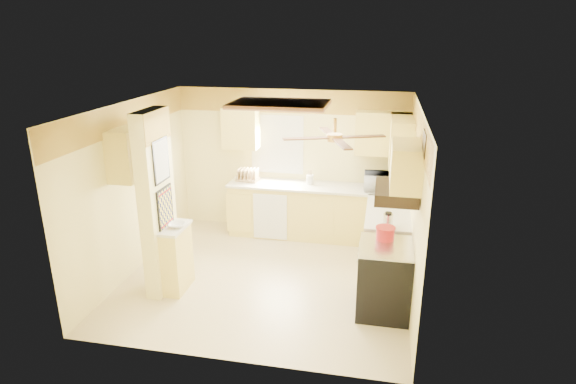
% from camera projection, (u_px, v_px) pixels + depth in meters
% --- Properties ---
extents(floor, '(4.00, 4.00, 0.00)m').
position_uv_depth(floor, '(267.00, 277.00, 7.05)').
color(floor, beige).
rests_on(floor, ground).
extents(ceiling, '(4.00, 4.00, 0.00)m').
position_uv_depth(ceiling, '(264.00, 106.00, 6.25)').
color(ceiling, white).
rests_on(ceiling, wall_back).
extents(wall_back, '(4.00, 0.00, 4.00)m').
position_uv_depth(wall_back, '(292.00, 162.00, 8.41)').
color(wall_back, '#F7E897').
rests_on(wall_back, floor).
extents(wall_front, '(4.00, 0.00, 4.00)m').
position_uv_depth(wall_front, '(221.00, 258.00, 4.89)').
color(wall_front, '#F7E897').
rests_on(wall_front, floor).
extents(wall_left, '(0.00, 3.80, 3.80)m').
position_uv_depth(wall_left, '(133.00, 188.00, 7.02)').
color(wall_left, '#F7E897').
rests_on(wall_left, floor).
extents(wall_right, '(0.00, 3.80, 3.80)m').
position_uv_depth(wall_right, '(414.00, 207.00, 6.28)').
color(wall_right, '#F7E897').
rests_on(wall_right, floor).
extents(wallpaper_border, '(4.00, 0.02, 0.40)m').
position_uv_depth(wallpaper_border, '(291.00, 101.00, 8.06)').
color(wallpaper_border, yellow).
rests_on(wallpaper_border, wall_back).
extents(partition_column, '(0.20, 0.70, 2.50)m').
position_uv_depth(partition_column, '(157.00, 204.00, 6.39)').
color(partition_column, '#F7E897').
rests_on(partition_column, floor).
extents(partition_ledge, '(0.25, 0.55, 0.90)m').
position_uv_depth(partition_ledge, '(177.00, 259.00, 6.61)').
color(partition_ledge, '#FEE26C').
rests_on(partition_ledge, floor).
extents(ledge_top, '(0.28, 0.58, 0.04)m').
position_uv_depth(ledge_top, '(174.00, 228.00, 6.45)').
color(ledge_top, silver).
rests_on(ledge_top, partition_ledge).
extents(lower_cabinets_back, '(3.00, 0.60, 0.90)m').
position_uv_depth(lower_cabinets_back, '(317.00, 212.00, 8.30)').
color(lower_cabinets_back, '#FEE26C').
rests_on(lower_cabinets_back, floor).
extents(lower_cabinets_right, '(0.60, 1.40, 0.90)m').
position_uv_depth(lower_cabinets_right, '(387.00, 242.00, 7.15)').
color(lower_cabinets_right, '#FEE26C').
rests_on(lower_cabinets_right, floor).
extents(countertop_back, '(3.04, 0.64, 0.04)m').
position_uv_depth(countertop_back, '(317.00, 187.00, 8.14)').
color(countertop_back, silver).
rests_on(countertop_back, lower_cabinets_back).
extents(countertop_right, '(0.64, 1.44, 0.04)m').
position_uv_depth(countertop_right, '(388.00, 212.00, 7.00)').
color(countertop_right, silver).
rests_on(countertop_right, lower_cabinets_right).
extents(dishwasher_panel, '(0.58, 0.02, 0.80)m').
position_uv_depth(dishwasher_panel, '(270.00, 217.00, 8.16)').
color(dishwasher_panel, white).
rests_on(dishwasher_panel, lower_cabinets_back).
extents(window, '(0.92, 0.02, 1.02)m').
position_uv_depth(window, '(277.00, 144.00, 8.35)').
color(window, white).
rests_on(window, wall_back).
extents(upper_cab_back_left, '(0.60, 0.35, 0.70)m').
position_uv_depth(upper_cab_back_left, '(241.00, 128.00, 8.22)').
color(upper_cab_back_left, '#FEE26C').
rests_on(upper_cab_back_left, wall_back).
extents(upper_cab_back_right, '(0.90, 0.35, 0.70)m').
position_uv_depth(upper_cab_back_right, '(384.00, 133.00, 7.77)').
color(upper_cab_back_right, '#FEE26C').
rests_on(upper_cab_back_right, wall_back).
extents(upper_cab_right, '(0.35, 1.00, 0.70)m').
position_uv_depth(upper_cab_right, '(402.00, 141.00, 7.28)').
color(upper_cab_right, '#FEE26C').
rests_on(upper_cab_right, wall_right).
extents(upper_cab_left_wall, '(0.35, 0.75, 0.70)m').
position_uv_depth(upper_cab_left_wall, '(131.00, 153.00, 6.56)').
color(upper_cab_left_wall, '#FEE26C').
rests_on(upper_cab_left_wall, wall_left).
extents(upper_cab_over_stove, '(0.35, 0.76, 0.52)m').
position_uv_depth(upper_cab_over_stove, '(406.00, 166.00, 5.57)').
color(upper_cab_over_stove, '#FEE26C').
rests_on(upper_cab_over_stove, wall_right).
extents(stove, '(0.68, 0.77, 0.92)m').
position_uv_depth(stove, '(384.00, 278.00, 6.08)').
color(stove, black).
rests_on(stove, floor).
extents(range_hood, '(0.50, 0.76, 0.14)m').
position_uv_depth(range_hood, '(396.00, 192.00, 5.70)').
color(range_hood, black).
rests_on(range_hood, upper_cab_over_stove).
extents(poster_menu, '(0.02, 0.42, 0.57)m').
position_uv_depth(poster_menu, '(161.00, 161.00, 6.18)').
color(poster_menu, black).
rests_on(poster_menu, partition_column).
extents(poster_nashville, '(0.02, 0.42, 0.57)m').
position_uv_depth(poster_nashville, '(165.00, 208.00, 6.38)').
color(poster_nashville, black).
rests_on(poster_nashville, partition_column).
extents(ceiling_light_panel, '(1.35, 0.95, 0.06)m').
position_uv_depth(ceiling_light_panel, '(280.00, 104.00, 6.71)').
color(ceiling_light_panel, brown).
rests_on(ceiling_light_panel, ceiling).
extents(ceiling_fan, '(1.15, 1.15, 0.26)m').
position_uv_depth(ceiling_fan, '(335.00, 137.00, 5.48)').
color(ceiling_fan, gold).
rests_on(ceiling_fan, ceiling).
extents(vent_grate, '(0.02, 0.40, 0.25)m').
position_uv_depth(vent_grate, '(425.00, 143.00, 5.11)').
color(vent_grate, black).
rests_on(vent_grate, wall_right).
extents(microwave, '(0.54, 0.39, 0.29)m').
position_uv_depth(microwave, '(380.00, 181.00, 7.87)').
color(microwave, white).
rests_on(microwave, countertop_back).
extents(bowl, '(0.24, 0.24, 0.05)m').
position_uv_depth(bowl, '(177.00, 225.00, 6.42)').
color(bowl, white).
rests_on(bowl, ledge_top).
extents(dutch_oven, '(0.25, 0.25, 0.17)m').
position_uv_depth(dutch_oven, '(385.00, 233.00, 6.09)').
color(dutch_oven, '#B41D22').
rests_on(dutch_oven, stove).
extents(kettle, '(0.13, 0.13, 0.20)m').
position_uv_depth(kettle, '(388.00, 220.00, 6.42)').
color(kettle, silver).
rests_on(kettle, countertop_right).
extents(dish_rack, '(0.39, 0.31, 0.21)m').
position_uv_depth(dish_rack, '(248.00, 176.00, 8.38)').
color(dish_rack, tan).
rests_on(dish_rack, countertop_back).
extents(utensil_crock, '(0.12, 0.12, 0.24)m').
position_uv_depth(utensil_crock, '(310.00, 179.00, 8.20)').
color(utensil_crock, white).
rests_on(utensil_crock, countertop_back).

